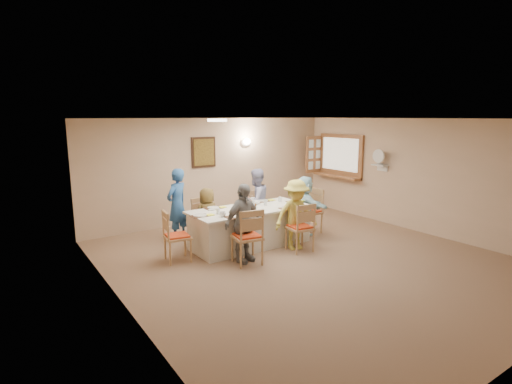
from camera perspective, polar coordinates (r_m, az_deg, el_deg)
ground at (r=7.32m, az=7.60°, el=-9.65°), size 7.00×7.00×0.00m
room_walls at (r=6.94m, az=7.91°, el=2.15°), size 7.00×7.00×7.00m
wall_picture at (r=9.61m, az=-7.48°, el=5.66°), size 0.62×0.05×0.72m
wall_sconce at (r=10.17m, az=-1.37°, el=7.16°), size 0.26×0.09×0.18m
ceiling_light at (r=7.51m, az=-5.57°, el=10.17°), size 0.36×0.36×0.05m
serving_hatch at (r=10.88m, az=12.01°, el=5.05°), size 0.06×1.50×1.15m
hatch_sill at (r=10.85m, az=11.46°, el=2.26°), size 0.30×1.50×0.05m
shutter_door at (r=11.24m, az=8.28°, el=5.35°), size 0.55×0.04×1.00m
fan_shelf at (r=9.94m, az=17.28°, el=3.70°), size 0.22×0.36×0.03m
desk_fan at (r=9.91m, az=17.22°, el=4.55°), size 0.30×0.30×0.28m
dining_table at (r=7.95m, az=-0.80°, el=-5.00°), size 2.42×1.03×0.76m
chair_back_left at (r=8.32m, az=-7.32°, el=-3.93°), size 0.50×0.50×0.89m
chair_back_right at (r=8.90m, az=-0.43°, el=-2.86°), size 0.46×0.46×0.89m
chair_front_left at (r=6.96m, az=-1.29°, el=-6.26°), size 0.56×0.56×1.01m
chair_front_right at (r=7.66m, az=6.28°, el=-4.93°), size 0.51×0.51×0.95m
chair_left_end at (r=7.23m, az=-11.17°, el=-6.15°), size 0.50×0.50×0.93m
chair_right_end at (r=8.85m, az=7.60°, el=-2.71°), size 0.49×0.49×0.99m
diner_back_left at (r=8.18m, az=-6.96°, el=-3.30°), size 0.62×0.46×1.13m
diner_back_right at (r=8.75m, az=0.01°, el=-1.30°), size 0.90×0.80×1.42m
diner_front_left at (r=7.00m, az=-1.83°, el=-4.47°), size 0.96×0.67×1.40m
diner_front_right at (r=7.70m, az=5.73°, el=-3.27°), size 1.08×0.85×1.36m
diner_right_end at (r=8.73m, az=6.99°, el=-1.88°), size 1.29×0.69×1.28m
caregiver at (r=8.37m, az=-11.21°, el=-1.80°), size 0.85×0.82×1.50m
placemat_fl at (r=7.20m, az=-2.95°, el=-3.55°), size 0.38×0.28×0.01m
plate_fl at (r=7.20m, az=-2.95°, el=-3.47°), size 0.23×0.23×0.01m
napkin_fl at (r=7.25m, az=-1.53°, el=-3.38°), size 0.15×0.15×0.01m
placemat_fr at (r=7.87m, az=4.53°, el=-2.32°), size 0.32×0.24×0.01m
plate_fr at (r=7.87m, az=4.53°, el=-2.25°), size 0.25×0.25×0.02m
napkin_fr at (r=7.95m, az=5.77°, el=-2.17°), size 0.15×0.15×0.01m
placemat_bl at (r=7.91m, az=-6.12°, el=-2.29°), size 0.35×0.26×0.01m
plate_bl at (r=7.91m, az=-6.13°, el=-2.22°), size 0.23×0.23×0.01m
napkin_bl at (r=7.95m, az=-4.81°, el=-2.14°), size 0.13×0.13×0.01m
placemat_br at (r=8.53m, az=1.00°, el=-1.27°), size 0.37×0.27×0.01m
plate_br at (r=8.53m, az=1.00°, el=-1.20°), size 0.23×0.23×0.01m
napkin_br at (r=8.59m, az=2.17°, el=-1.14°), size 0.15×0.15×0.01m
placemat_le at (r=7.33m, az=-8.01°, el=-3.39°), size 0.33×0.25×0.01m
plate_le at (r=7.32m, az=-8.02°, el=-3.32°), size 0.25×0.25×0.02m
napkin_le at (r=7.36m, az=-6.59°, el=-3.23°), size 0.14×0.14×0.01m
placemat_re at (r=8.51m, az=5.49°, el=-1.34°), size 0.32×0.24×0.01m
plate_re at (r=8.51m, az=5.49°, el=-1.27°), size 0.23×0.23×0.01m
napkin_re at (r=8.59m, az=6.63°, el=-1.21°), size 0.13×0.13×0.01m
teacup_a at (r=7.22m, az=-4.78°, el=-3.20°), size 0.19×0.19×0.09m
teacup_b at (r=8.52m, az=-0.46°, el=-1.03°), size 0.14×0.14×0.08m
bowl_a at (r=7.50m, az=-1.58°, el=-2.78°), size 0.26×0.26×0.05m
bowl_b at (r=8.24m, az=-0.06°, el=-1.50°), size 0.22×0.22×0.06m
condiment_ketchup at (r=7.79m, az=-1.17°, el=-1.57°), size 0.14×0.14×0.24m
condiment_brown at (r=7.90m, az=-0.88°, el=-1.48°), size 0.11×0.11×0.21m
condiment_malt at (r=7.89m, az=-0.31°, el=-1.78°), size 0.11×0.11×0.13m
drinking_glass at (r=7.81m, az=-1.93°, el=-2.01°), size 0.06×0.06×0.09m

